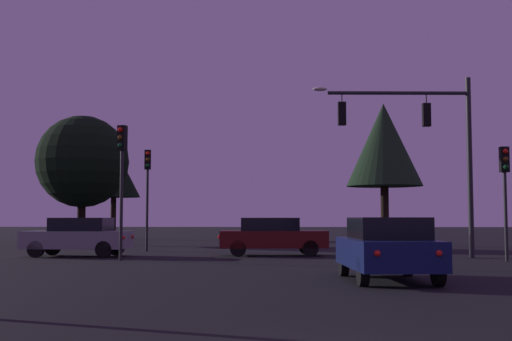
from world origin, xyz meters
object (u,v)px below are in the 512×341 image
at_px(traffic_light_corner_right, 505,180).
at_px(car_crossing_right, 272,236).
at_px(traffic_signal_mast_arm, 425,134).
at_px(car_crossing_left, 79,236).
at_px(tree_behind_sign, 82,162).
at_px(tree_center_horizon, 384,145).
at_px(tree_left_far, 114,172).
at_px(car_nearside_lane, 387,248).
at_px(traffic_light_corner_left, 147,180).
at_px(traffic_light_median, 122,165).

bearing_deg(traffic_light_corner_right, car_crossing_right, 158.77).
height_order(traffic_signal_mast_arm, car_crossing_left, traffic_signal_mast_arm).
relative_size(tree_behind_sign, tree_center_horizon, 0.94).
height_order(tree_behind_sign, tree_left_far, tree_behind_sign).
relative_size(car_nearside_lane, car_crossing_right, 0.94).
height_order(traffic_light_corner_left, car_crossing_right, traffic_light_corner_left).
bearing_deg(traffic_light_corner_right, traffic_light_corner_left, 155.03).
relative_size(traffic_light_corner_right, car_nearside_lane, 0.96).
relative_size(traffic_signal_mast_arm, car_nearside_lane, 1.66).
distance_m(traffic_signal_mast_arm, car_nearside_lane, 10.63).
relative_size(traffic_signal_mast_arm, traffic_light_corner_left, 1.49).
distance_m(car_nearside_lane, tree_center_horizon, 21.07).
relative_size(car_crossing_left, tree_left_far, 0.62).
bearing_deg(car_crossing_left, tree_left_far, 101.14).
distance_m(traffic_light_corner_right, car_crossing_right, 9.09).
bearing_deg(tree_left_far, car_crossing_right, -59.95).
bearing_deg(traffic_light_median, traffic_light_corner_right, 0.93).
bearing_deg(car_crossing_left, traffic_light_corner_right, -8.12).
distance_m(traffic_light_corner_right, car_nearside_lane, 9.34).
xyz_separation_m(traffic_signal_mast_arm, car_nearside_lane, (-2.97, -9.42, -3.93)).
xyz_separation_m(traffic_light_corner_right, traffic_light_median, (-13.57, -0.22, 0.53)).
bearing_deg(traffic_signal_mast_arm, tree_behind_sign, 145.80).
distance_m(traffic_light_corner_left, car_crossing_right, 7.14).
distance_m(traffic_light_median, tree_behind_sign, 14.93).
bearing_deg(tree_left_far, car_nearside_lane, -64.55).
bearing_deg(traffic_light_corner_left, tree_center_horizon, 28.29).
xyz_separation_m(car_nearside_lane, car_crossing_left, (-10.57, 9.68, 0.00)).
relative_size(traffic_light_corner_left, car_nearside_lane, 1.11).
relative_size(traffic_signal_mast_arm, car_crossing_left, 1.68).
height_order(car_crossing_left, tree_left_far, tree_left_far).
xyz_separation_m(traffic_light_median, tree_center_horizon, (11.31, 13.11, 2.13)).
distance_m(traffic_signal_mast_arm, tree_left_far, 28.00).
distance_m(car_nearside_lane, tree_left_far, 34.65).
height_order(car_nearside_lane, car_crossing_right, same).
height_order(traffic_signal_mast_arm, tree_left_far, traffic_signal_mast_arm).
distance_m(car_crossing_left, car_crossing_right, 7.68).
relative_size(traffic_light_median, car_crossing_right, 1.08).
bearing_deg(tree_behind_sign, tree_left_far, 94.60).
bearing_deg(tree_left_far, traffic_signal_mast_arm, -50.64).
distance_m(car_crossing_left, tree_behind_sign, 12.40).
bearing_deg(car_crossing_left, car_nearside_lane, -42.47).
distance_m(traffic_signal_mast_arm, tree_behind_sign, 20.48).
relative_size(traffic_light_corner_right, tree_left_far, 0.60).
bearing_deg(tree_center_horizon, traffic_light_corner_left, -151.71).
bearing_deg(tree_center_horizon, traffic_light_corner_right, -80.05).
bearing_deg(car_crossing_right, tree_behind_sign, 136.88).
relative_size(traffic_light_corner_right, car_crossing_right, 0.90).
height_order(car_crossing_right, tree_left_far, tree_left_far).
height_order(traffic_light_median, tree_left_far, tree_left_far).
xyz_separation_m(car_crossing_left, car_crossing_right, (7.62, 0.94, -0.00)).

